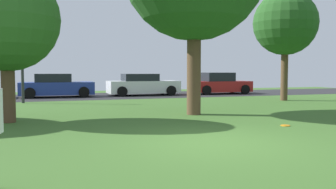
# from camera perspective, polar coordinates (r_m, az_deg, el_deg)

# --- Properties ---
(ground_plane) EXTENTS (44.00, 44.00, 0.00)m
(ground_plane) POSITION_cam_1_polar(r_m,az_deg,el_deg) (8.54, 6.80, -7.30)
(ground_plane) COLOR #3D6628
(road_strip) EXTENTS (44.00, 6.40, 0.01)m
(road_strip) POSITION_cam_1_polar(r_m,az_deg,el_deg) (23.88, -10.14, -0.22)
(road_strip) COLOR #28282B
(road_strip) RESTS_ON ground_plane
(maple_tree_near) EXTENTS (3.42, 3.42, 5.87)m
(maple_tree_near) POSITION_cam_1_polar(r_m,az_deg,el_deg) (21.13, 17.62, 10.37)
(maple_tree_near) COLOR brown
(maple_tree_near) RESTS_ON ground_plane
(oak_tree_center) EXTENTS (3.27, 3.27, 4.87)m
(oak_tree_center) POSITION_cam_1_polar(r_m,az_deg,el_deg) (12.67, -23.65, 10.58)
(oak_tree_center) COLOR brown
(oak_tree_center) RESTS_ON ground_plane
(frisbee_disc) EXTENTS (0.27, 0.27, 0.03)m
(frisbee_disc) POSITION_cam_1_polar(r_m,az_deg,el_deg) (11.44, 17.62, -4.57)
(frisbee_disc) COLOR orange
(frisbee_disc) RESTS_ON ground_plane
(parked_car_blue) EXTENTS (4.36, 2.06, 1.42)m
(parked_car_blue) POSITION_cam_1_polar(r_m,az_deg,el_deg) (23.58, -16.87, 1.22)
(parked_car_blue) COLOR #233893
(parked_car_blue) RESTS_ON ground_plane
(parked_car_white) EXTENTS (4.59, 2.09, 1.40)m
(parked_car_white) POSITION_cam_1_polar(r_m,az_deg,el_deg) (24.28, -3.92, 1.44)
(parked_car_white) COLOR white
(parked_car_white) RESTS_ON ground_plane
(parked_car_red) EXTENTS (4.16, 2.09, 1.47)m
(parked_car_red) POSITION_cam_1_polar(r_m,az_deg,el_deg) (25.97, 7.88, 1.59)
(parked_car_red) COLOR #B21E1E
(parked_car_red) RESTS_ON ground_plane
(street_lamp_post) EXTENTS (0.14, 0.14, 4.50)m
(street_lamp_post) POSITION_cam_1_polar(r_m,az_deg,el_deg) (19.77, -21.55, 5.28)
(street_lamp_post) COLOR #2D2D33
(street_lamp_post) RESTS_ON ground_plane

